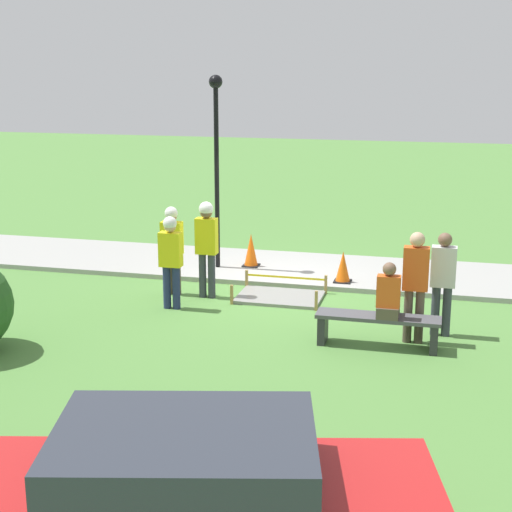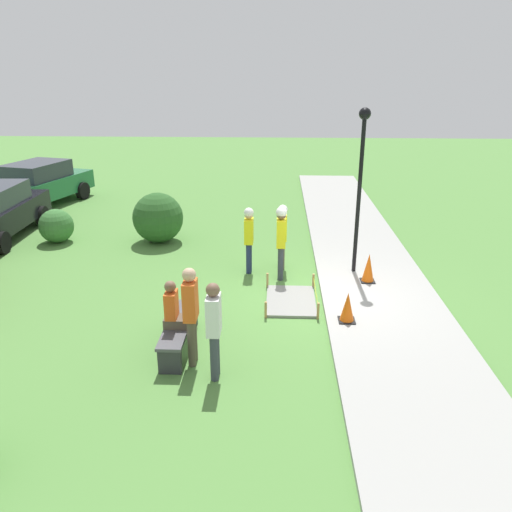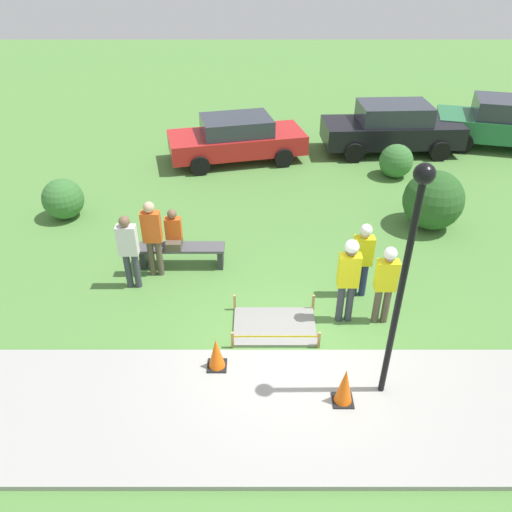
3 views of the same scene
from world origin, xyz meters
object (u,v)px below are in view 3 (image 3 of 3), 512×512
Objects in this scene: person_seated_on_bench at (174,232)px; worker_supervisor at (387,279)px; parked_car_red at (238,138)px; worker_assistant at (364,255)px; parked_car_green at (508,123)px; bystander_in_orange_shirt at (153,234)px; traffic_cone_far_patch at (345,386)px; park_bench at (183,252)px; parked_car_black at (393,128)px; worker_trainee at (349,274)px; traffic_cone_near_patch at (217,353)px; bystander_in_gray_shirt at (129,248)px; lamppost_near at (408,259)px.

worker_supervisor is (4.27, -1.99, 0.15)m from person_seated_on_bench.
worker_supervisor is at bearing -82.68° from parked_car_red.
parked_car_green is (6.50, 8.48, -0.16)m from worker_assistant.
parked_car_red is at bearing 110.91° from worker_assistant.
bystander_in_orange_shirt is at bearing 170.32° from worker_assistant.
traffic_cone_far_patch is 0.36× the size of park_bench.
parked_car_black is at bearing -5.04° from parked_car_red.
parked_car_black is (2.86, 8.86, -0.28)m from worker_trainee.
traffic_cone_near_patch is 0.36× the size of worker_assistant.
bystander_in_gray_shirt is (-0.80, -0.84, 0.11)m from person_seated_on_bench.
person_seated_on_bench is at bearing 46.42° from bystander_in_gray_shirt.
parked_car_green is at bearing 35.04° from person_seated_on_bench.
bystander_in_orange_shirt is 0.37× the size of parked_car_green.
worker_trainee is at bearing -117.43° from worker_assistant.
person_seated_on_bench reaches higher than traffic_cone_far_patch.
person_seated_on_bench is 0.18× the size of parked_car_green.
traffic_cone_near_patch is 9.45m from parked_car_red.
bystander_in_orange_shirt is at bearing 117.78° from traffic_cone_near_patch.
traffic_cone_far_patch is 0.18× the size of lamppost_near.
parked_car_red is (-2.04, 10.21, 0.29)m from traffic_cone_far_patch.
traffic_cone_near_patch is 0.32× the size of park_bench.
traffic_cone_far_patch is at bearing -51.46° from person_seated_on_bench.
person_seated_on_bench is at bearing 128.54° from traffic_cone_far_patch.
traffic_cone_far_patch is 0.15× the size of parked_car_black.
worker_assistant is 0.35× the size of parked_car_green.
parked_car_red is (-2.78, 7.28, -0.27)m from worker_assistant.
person_seated_on_bench is 0.49× the size of bystander_in_orange_shirt.
worker_trainee is 0.46× the size of lamppost_near.
bystander_in_orange_shirt is 0.45× the size of lamppost_near.
worker_supervisor is (4.12, -1.94, 0.65)m from park_bench.
bystander_in_gray_shirt reaches higher than worker_supervisor.
traffic_cone_far_patch is 13.52m from parked_car_green.
worker_assistant is 0.92× the size of worker_trainee.
parked_car_black is at bearing 47.95° from park_bench.
parked_car_green is at bearing 35.47° from bystander_in_orange_shirt.
person_seated_on_bench is 4.07m from worker_trainee.
worker_trainee is at bearing -87.08° from parked_car_red.
park_bench is at bearing 39.80° from bystander_in_gray_shirt.
parked_car_green reaches higher than traffic_cone_near_patch.
park_bench is 4.60m from worker_supervisor.
bystander_in_gray_shirt is 0.37× the size of parked_car_black.
worker_assistant is at bearing -15.82° from park_bench.
parked_car_green is at bearing 52.56° from worker_assistant.
traffic_cone_far_patch is at bearing -98.65° from worker_trainee.
traffic_cone_near_patch is 2.85m from worker_trainee.
worker_trainee is 1.07× the size of bystander_in_gray_shirt.
lamppost_near reaches higher than person_seated_on_bench.
worker_supervisor is 0.93× the size of worker_trainee.
parked_car_green is (7.24, 11.41, 0.41)m from traffic_cone_far_patch.
worker_assistant is at bearing 88.51° from lamppost_near.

